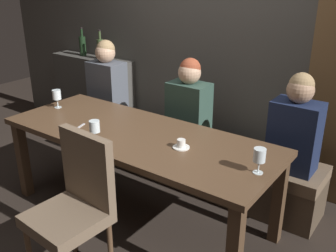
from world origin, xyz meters
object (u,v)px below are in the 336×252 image
(diner_redhead, at_px, (107,82))
(wine_glass_end_left, at_px, (259,156))
(diner_far_end, at_px, (296,126))
(espresso_cup, at_px, (181,144))
(chair_near_side, at_px, (76,200))
(wine_bottle_dark_red, at_px, (83,45))
(fork_on_table, at_px, (79,127))
(diner_bearded, at_px, (189,102))
(wine_glass_near_right, at_px, (57,95))
(wine_bottle_pale_label, at_px, (100,48))
(wine_glass_far_right, at_px, (95,127))
(dining_table, at_px, (137,143))
(banquette_bench, at_px, (186,159))

(diner_redhead, height_order, wine_glass_end_left, diner_redhead)
(diner_far_end, height_order, espresso_cup, diner_far_end)
(chair_near_side, relative_size, wine_bottle_dark_red, 3.01)
(fork_on_table, bearing_deg, diner_redhead, 105.39)
(diner_bearded, bearing_deg, wine_glass_near_right, -145.79)
(wine_bottle_dark_red, height_order, wine_bottle_pale_label, same)
(diner_far_end, bearing_deg, diner_bearded, 179.35)
(wine_bottle_pale_label, xyz_separation_m, wine_glass_near_right, (0.44, -1.00, -0.21))
(espresso_cup, bearing_deg, diner_bearded, 119.33)
(diner_redhead, height_order, espresso_cup, diner_redhead)
(diner_bearded, height_order, wine_bottle_pale_label, wine_bottle_pale_label)
(chair_near_side, relative_size, espresso_cup, 8.17)
(diner_far_end, distance_m, wine_bottle_pale_label, 2.42)
(diner_far_end, bearing_deg, wine_glass_end_left, -88.47)
(diner_far_end, distance_m, wine_glass_end_left, 0.72)
(diner_bearded, xyz_separation_m, wine_bottle_pale_label, (-1.41, 0.33, 0.27))
(wine_glass_end_left, bearing_deg, fork_on_table, -173.95)
(diner_far_end, height_order, wine_glass_far_right, diner_far_end)
(diner_redhead, bearing_deg, fork_on_table, -58.67)
(diner_far_end, relative_size, wine_glass_near_right, 4.68)
(dining_table, relative_size, wine_bottle_pale_label, 6.75)
(wine_glass_far_right, distance_m, espresso_cup, 0.63)
(diner_redhead, distance_m, diner_far_end, 1.95)
(dining_table, xyz_separation_m, fork_on_table, (-0.44, -0.19, 0.09))
(diner_redhead, relative_size, wine_glass_end_left, 4.91)
(diner_redhead, distance_m, fork_on_table, 1.02)
(diner_redhead, height_order, wine_bottle_dark_red, wine_bottle_dark_red)
(diner_redhead, relative_size, diner_far_end, 1.05)
(dining_table, bearing_deg, espresso_cup, -2.58)
(wine_glass_far_right, bearing_deg, wine_bottle_pale_label, 133.40)
(banquette_bench, height_order, wine_bottle_dark_red, wine_bottle_dark_red)
(espresso_cup, bearing_deg, chair_near_side, -114.61)
(diner_far_end, bearing_deg, chair_near_side, -122.24)
(wine_glass_far_right, bearing_deg, diner_far_end, 41.18)
(banquette_bench, xyz_separation_m, wine_glass_far_right, (-0.14, -1.00, 0.63))
(fork_on_table, bearing_deg, diner_bearded, 46.46)
(wine_bottle_dark_red, bearing_deg, diner_far_end, -7.57)
(diner_redhead, relative_size, wine_glass_near_right, 4.91)
(wine_bottle_pale_label, distance_m, fork_on_table, 1.58)
(diner_redhead, bearing_deg, wine_glass_near_right, -88.99)
(dining_table, bearing_deg, diner_bearded, 88.27)
(banquette_bench, relative_size, wine_glass_near_right, 15.24)
(wine_glass_far_right, relative_size, fork_on_table, 0.96)
(diner_far_end, height_order, wine_bottle_dark_red, wine_bottle_dark_red)
(diner_far_end, xyz_separation_m, espresso_cup, (-0.56, -0.70, -0.05))
(banquette_bench, bearing_deg, diner_far_end, -1.06)
(dining_table, relative_size, wine_bottle_dark_red, 6.75)
(dining_table, bearing_deg, wine_bottle_pale_label, 143.60)
(diner_redhead, relative_size, wine_glass_far_right, 4.91)
(banquette_bench, xyz_separation_m, fork_on_table, (-0.44, -0.89, 0.51))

